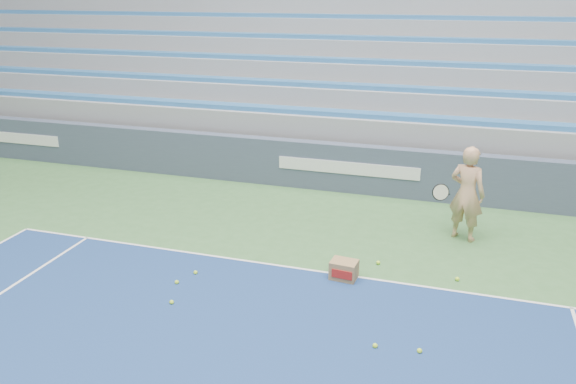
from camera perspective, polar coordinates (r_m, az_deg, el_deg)
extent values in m
cube|color=white|center=(9.37, 1.17, -7.77)|extent=(10.97, 0.05, 0.00)
cube|color=#3C475C|center=(12.77, 6.18, 2.42)|extent=(30.00, 0.30, 1.10)
cube|color=white|center=(16.76, -25.80, 4.94)|extent=(2.60, 0.02, 0.28)
cube|color=white|center=(12.61, 6.05, 2.43)|extent=(3.20, 0.02, 0.28)
cube|color=gray|center=(17.11, 9.22, 6.78)|extent=(30.00, 8.50, 1.10)
cube|color=gray|center=(16.95, 9.37, 9.41)|extent=(30.00, 8.50, 0.50)
cube|color=#2F6AA9|center=(13.14, 6.95, 7.87)|extent=(29.60, 0.42, 0.11)
cube|color=gray|center=(17.29, 9.67, 11.28)|extent=(30.00, 7.65, 0.50)
cube|color=#2F6AA9|center=(13.87, 7.70, 10.57)|extent=(29.60, 0.42, 0.11)
cube|color=gray|center=(17.64, 9.97, 13.07)|extent=(30.00, 6.80, 0.50)
cube|color=#2F6AA9|center=(14.63, 8.38, 13.00)|extent=(29.60, 0.42, 0.11)
cube|color=gray|center=(18.01, 10.26, 14.79)|extent=(30.00, 5.95, 0.50)
cube|color=#2F6AA9|center=(15.42, 9.01, 15.18)|extent=(29.60, 0.42, 0.11)
cube|color=gray|center=(18.40, 10.54, 16.44)|extent=(30.00, 5.10, 0.50)
cube|color=#2F6AA9|center=(16.23, 9.58, 17.15)|extent=(29.60, 0.42, 0.11)
cube|color=gray|center=(18.80, 10.81, 18.02)|extent=(30.00, 4.25, 0.50)
cube|color=gray|center=(21.21, 11.61, 17.61)|extent=(31.00, 0.40, 7.30)
imported|color=tan|center=(10.64, 17.72, -0.16)|extent=(0.76, 0.64, 1.77)
cylinder|color=black|center=(10.38, 15.82, -0.09)|extent=(0.12, 0.27, 0.08)
cylinder|color=beige|center=(10.08, 15.25, -0.02)|extent=(0.29, 0.16, 0.28)
torus|color=black|center=(10.08, 15.25, -0.02)|extent=(0.31, 0.18, 0.30)
cube|color=olive|center=(9.06, 5.70, -7.89)|extent=(0.44, 0.35, 0.31)
cube|color=#B21E19|center=(8.92, 5.48, -8.35)|extent=(0.33, 0.04, 0.14)
sphere|color=#C3F131|center=(9.40, 16.82, -8.45)|extent=(0.07, 0.07, 0.07)
sphere|color=#C3F131|center=(9.63, 9.16, -7.09)|extent=(0.07, 0.07, 0.07)
sphere|color=#C3F131|center=(7.59, 8.84, -15.18)|extent=(0.07, 0.07, 0.07)
sphere|color=#C3F131|center=(9.32, -9.38, -8.07)|extent=(0.07, 0.07, 0.07)
sphere|color=#C3F131|center=(8.57, -11.74, -10.91)|extent=(0.07, 0.07, 0.07)
sphere|color=#C3F131|center=(7.60, 13.22, -15.44)|extent=(0.07, 0.07, 0.07)
sphere|color=#C3F131|center=(9.08, -11.23, -8.98)|extent=(0.07, 0.07, 0.07)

